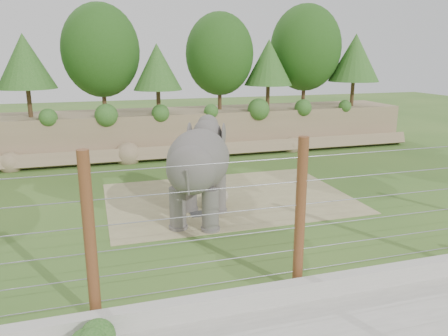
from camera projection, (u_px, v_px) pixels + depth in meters
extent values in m
plane|color=#3A6225|center=(240.00, 225.00, 15.48)|extent=(90.00, 90.00, 0.00)
cube|color=#8D7657|center=(173.00, 131.00, 27.20)|extent=(30.00, 4.00, 2.50)
cube|color=#8D7657|center=(180.00, 152.00, 25.30)|extent=(30.00, 1.37, 1.07)
cylinder|color=#3F2B19|center=(29.00, 103.00, 23.97)|extent=(0.24, 0.24, 1.58)
sphere|color=#1F4A11|center=(25.00, 63.00, 23.43)|extent=(3.60, 3.60, 3.60)
cylinder|color=#3F2B19|center=(104.00, 97.00, 25.51)|extent=(0.24, 0.24, 1.92)
sphere|color=#1F4A11|center=(101.00, 51.00, 24.85)|extent=(4.40, 4.40, 4.40)
cylinder|color=#3F2B19|center=(159.00, 102.00, 25.31)|extent=(0.24, 0.24, 1.40)
sphere|color=#1F4A11|center=(157.00, 68.00, 24.83)|extent=(3.20, 3.20, 3.20)
cylinder|color=#3F2B19|center=(220.00, 95.00, 27.31)|extent=(0.24, 0.24, 1.82)
sphere|color=#1F4A11|center=(220.00, 54.00, 26.68)|extent=(4.16, 4.16, 4.16)
cylinder|color=#3F2B19|center=(268.00, 97.00, 27.64)|extent=(0.24, 0.24, 1.50)
sphere|color=#1F4A11|center=(269.00, 64.00, 27.12)|extent=(3.44, 3.44, 3.44)
cylinder|color=#3F2B19|center=(303.00, 90.00, 29.34)|extent=(0.24, 0.24, 2.03)
sphere|color=#1F4A11|center=(305.00, 48.00, 28.64)|extent=(4.64, 4.64, 4.64)
cylinder|color=#3F2B19|center=(352.00, 94.00, 29.12)|extent=(0.24, 0.24, 1.64)
sphere|color=#1F4A11|center=(355.00, 59.00, 28.56)|extent=(3.76, 3.76, 3.76)
cube|color=#94885F|center=(228.00, 198.00, 18.40)|extent=(10.00, 7.00, 0.02)
cube|color=#262628|center=(204.00, 213.00, 16.54)|extent=(1.00, 0.60, 0.03)
sphere|color=gray|center=(220.00, 196.00, 17.50)|extent=(0.69, 0.69, 0.69)
cube|color=#B2B0A5|center=(306.00, 289.00, 10.79)|extent=(26.00, 0.35, 0.50)
cylinder|color=brown|center=(90.00, 240.00, 9.41)|extent=(0.26, 0.26, 4.00)
cylinder|color=brown|center=(300.00, 216.00, 10.81)|extent=(0.26, 0.26, 4.00)
cylinder|color=gray|center=(298.00, 271.00, 11.19)|extent=(20.00, 0.02, 0.02)
cylinder|color=gray|center=(299.00, 249.00, 11.04)|extent=(20.00, 0.02, 0.02)
cylinder|color=gray|center=(300.00, 227.00, 10.89)|extent=(20.00, 0.02, 0.02)
cylinder|color=gray|center=(301.00, 205.00, 10.74)|extent=(20.00, 0.02, 0.02)
cylinder|color=gray|center=(302.00, 181.00, 10.58)|extent=(20.00, 0.02, 0.02)
cylinder|color=gray|center=(303.00, 157.00, 10.43)|extent=(20.00, 0.02, 0.02)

